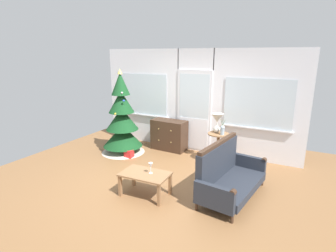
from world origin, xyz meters
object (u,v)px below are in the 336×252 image
Objects in this scene: wine_glass at (151,166)px; gift_box at (129,154)px; dresser_cabinet at (169,135)px; side_table at (218,142)px; flower_vase at (222,130)px; table_lamp at (217,120)px; christmas_tree at (122,123)px; coffee_table at (145,176)px; settee_sofa at (227,175)px.

gift_box is (-1.41, 1.30, -0.46)m from wine_glass.
dresser_cabinet is at bearing 58.41° from gift_box.
flower_vase reaches higher than side_table.
table_lamp reaches higher than flower_vase.
christmas_tree is at bearing -170.75° from flower_vase.
dresser_cabinet is at bearing 107.68° from coffee_table.
flower_vase is 0.41× the size of coffee_table.
side_table is 2.15m from coffee_table.
christmas_tree is 2.35m from wine_glass.
flower_vase is 2.06m from wine_glass.
flower_vase is at bearing -12.29° from dresser_cabinet.
wine_glass is at bearing -41.09° from christmas_tree.
side_table reaches higher than coffee_table.
flower_vase reaches higher than coffee_table.
christmas_tree reaches higher than side_table.
christmas_tree is 3.10m from settee_sofa.
coffee_table is at bearing -43.35° from christmas_tree.
settee_sofa is 2.38× the size of side_table.
wine_glass is (0.82, -2.26, 0.17)m from dresser_cabinet.
side_table is (-0.60, 1.36, 0.12)m from settee_sofa.
dresser_cabinet is at bearing 110.00° from wine_glass.
settee_sofa is 4.73× the size of flower_vase.
coffee_table is (0.73, -2.30, -0.04)m from dresser_cabinet.
side_table is at bearing 149.04° from flower_vase.
christmas_tree is 0.80m from gift_box.
christmas_tree is 2.34m from table_lamp.
wine_glass is (1.76, -1.54, -0.21)m from christmas_tree.
dresser_cabinet is 1.48m from table_lamp.
dresser_cabinet is 2.62× the size of flower_vase.
dresser_cabinet is 1.06× the size of coffee_table.
flower_vase is (1.49, -0.33, 0.42)m from dresser_cabinet.
christmas_tree is 2.27× the size of dresser_cabinet.
gift_box is at bearing -163.08° from flower_vase.
flower_vase is 2.17m from coffee_table.
settee_sofa is at bearing -68.82° from flower_vase.
christmas_tree is at bearing 138.91° from wine_glass.
christmas_tree reaches higher than coffee_table.
coffee_table is at bearing -111.01° from flower_vase.
table_lamp is at bearing 73.91° from coffee_table.
dresser_cabinet is 2.58m from settee_sofa.
christmas_tree is 2.47m from flower_vase.
christmas_tree is 2.41× the size of coffee_table.
settee_sofa reaches higher than dresser_cabinet.
dresser_cabinet is 1.16m from gift_box.
flower_vase is at bearing 70.84° from wine_glass.
dresser_cabinet is 2.41m from wine_glass.
settee_sofa reaches higher than wine_glass.
wine_glass is 1.04× the size of gift_box.
table_lamp is at bearing 146.31° from side_table.
dresser_cabinet is at bearing 169.22° from side_table.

